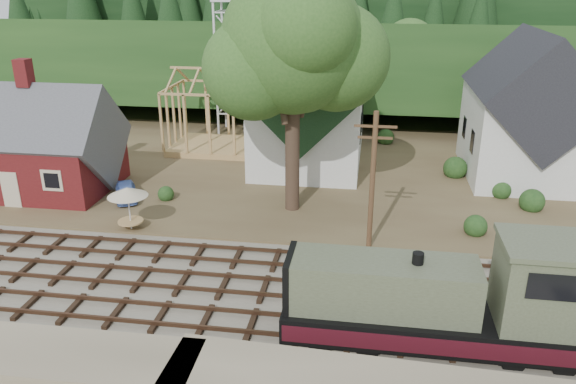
# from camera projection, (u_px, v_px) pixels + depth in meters

# --- Properties ---
(ground) EXTENTS (140.00, 140.00, 0.00)m
(ground) POSITION_uv_depth(u_px,v_px,m) (223.00, 290.00, 27.55)
(ground) COLOR #384C1E
(ground) RESTS_ON ground
(railroad_bed) EXTENTS (64.00, 11.00, 0.16)m
(railroad_bed) POSITION_uv_depth(u_px,v_px,m) (223.00, 289.00, 27.52)
(railroad_bed) COLOR #726B5B
(railroad_bed) RESTS_ON ground
(village_flat) EXTENTS (64.00, 26.00, 0.30)m
(village_flat) POSITION_uv_depth(u_px,v_px,m) (282.00, 169.00, 44.06)
(village_flat) COLOR brown
(village_flat) RESTS_ON ground
(hillside) EXTENTS (70.00, 28.96, 12.74)m
(hillside) POSITION_uv_depth(u_px,v_px,m) (314.00, 105.00, 66.20)
(hillside) COLOR #1E3F19
(hillside) RESTS_ON ground
(ridge) EXTENTS (80.00, 20.00, 12.00)m
(ridge) POSITION_uv_depth(u_px,v_px,m) (326.00, 81.00, 80.93)
(ridge) COLOR black
(ridge) RESTS_ON ground
(depot) EXTENTS (10.80, 7.41, 9.00)m
(depot) POSITION_uv_depth(u_px,v_px,m) (37.00, 148.00, 38.73)
(depot) COLOR #511215
(depot) RESTS_ON village_flat
(church) EXTENTS (8.40, 15.17, 13.00)m
(church) POSITION_uv_depth(u_px,v_px,m) (310.00, 102.00, 43.49)
(church) COLOR silver
(church) RESTS_ON village_flat
(farmhouse) EXTENTS (8.40, 10.80, 10.60)m
(farmhouse) POSITION_uv_depth(u_px,v_px,m) (528.00, 115.00, 40.74)
(farmhouse) COLOR silver
(farmhouse) RESTS_ON village_flat
(timber_frame) EXTENTS (8.20, 6.20, 6.99)m
(timber_frame) POSITION_uv_depth(u_px,v_px,m) (219.00, 115.00, 47.44)
(timber_frame) COLOR tan
(timber_frame) RESTS_ON village_flat
(lattice_tower) EXTENTS (3.20, 3.20, 12.12)m
(lattice_tower) POSITION_uv_depth(u_px,v_px,m) (233.00, 26.00, 50.49)
(lattice_tower) COLOR silver
(lattice_tower) RESTS_ON village_flat
(big_tree) EXTENTS (10.90, 8.40, 14.70)m
(big_tree) POSITION_uv_depth(u_px,v_px,m) (296.00, 52.00, 32.79)
(big_tree) COLOR #38281E
(big_tree) RESTS_ON village_flat
(telegraph_pole_near) EXTENTS (2.20, 0.28, 8.00)m
(telegraph_pole_near) POSITION_uv_depth(u_px,v_px,m) (372.00, 180.00, 29.80)
(telegraph_pole_near) COLOR #4C331E
(telegraph_pole_near) RESTS_ON ground
(locomotive) EXTENTS (12.48, 3.12, 4.98)m
(locomotive) POSITION_uv_depth(u_px,v_px,m) (453.00, 302.00, 22.53)
(locomotive) COLOR black
(locomotive) RESTS_ON railroad_bed
(car_blue) EXTENTS (2.68, 3.59, 1.14)m
(car_blue) POSITION_uv_depth(u_px,v_px,m) (126.00, 191.00, 37.58)
(car_blue) COLOR #6285D3
(car_blue) RESTS_ON village_flat
(patio_set) EXTENTS (2.35, 2.35, 2.62)m
(patio_set) POSITION_uv_depth(u_px,v_px,m) (128.00, 194.00, 32.67)
(patio_set) COLOR silver
(patio_set) RESTS_ON village_flat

